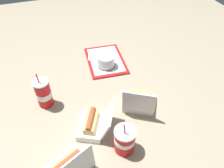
# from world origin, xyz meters

# --- Properties ---
(ground_plane) EXTENTS (3.20, 3.20, 0.00)m
(ground_plane) POSITION_xyz_m (0.00, 0.00, 0.00)
(ground_plane) COLOR gray
(food_tray) EXTENTS (0.39, 0.29, 0.01)m
(food_tray) POSITION_xyz_m (-0.28, 0.10, 0.01)
(food_tray) COLOR red
(food_tray) RESTS_ON ground_plane
(cake_container) EXTENTS (0.12, 0.12, 0.08)m
(cake_container) POSITION_xyz_m (-0.21, 0.08, 0.05)
(cake_container) COLOR black
(cake_container) RESTS_ON food_tray
(ketchup_cup) EXTENTS (0.04, 0.04, 0.02)m
(ketchup_cup) POSITION_xyz_m (-0.33, 0.09, 0.03)
(ketchup_cup) COLOR white
(ketchup_cup) RESTS_ON food_tray
(napkin_stack) EXTENTS (0.13, 0.13, 0.00)m
(napkin_stack) POSITION_xyz_m (-0.34, 0.04, 0.02)
(napkin_stack) COLOR white
(napkin_stack) RESTS_ON food_tray
(plastic_fork) EXTENTS (0.11, 0.02, 0.00)m
(plastic_fork) POSITION_xyz_m (-0.33, 0.19, 0.02)
(plastic_fork) COLOR white
(plastic_fork) RESTS_ON food_tray
(clamshell_hotdog_corner) EXTENTS (0.25, 0.24, 0.16)m
(clamshell_hotdog_corner) POSITION_xyz_m (0.27, -0.14, 0.04)
(clamshell_hotdog_corner) COLOR white
(clamshell_hotdog_corner) RESTS_ON ground_plane
(clamshell_sandwich_right) EXTENTS (0.23, 0.24, 0.18)m
(clamshell_sandwich_right) POSITION_xyz_m (0.21, 0.15, 0.05)
(clamshell_sandwich_right) COLOR white
(clamshell_sandwich_right) RESTS_ON ground_plane
(clamshell_hotdog_left) EXTENTS (0.22, 0.25, 0.18)m
(clamshell_hotdog_left) POSITION_xyz_m (0.47, -0.32, 0.04)
(clamshell_hotdog_left) COLOR white
(clamshell_hotdog_left) RESTS_ON ground_plane
(soda_cup_corner) EXTENTS (0.09, 0.09, 0.24)m
(soda_cup_corner) POSITION_xyz_m (0.01, -0.36, 0.09)
(soda_cup_corner) COLOR red
(soda_cup_corner) RESTS_ON ground_plane
(soda_cup_back) EXTENTS (0.10, 0.10, 0.20)m
(soda_cup_back) POSITION_xyz_m (0.44, -0.03, 0.07)
(soda_cup_back) COLOR red
(soda_cup_back) RESTS_ON ground_plane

